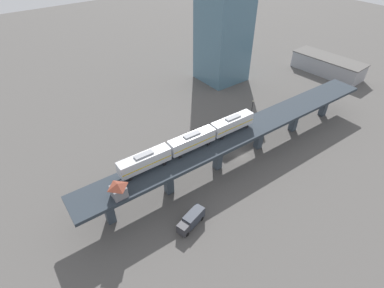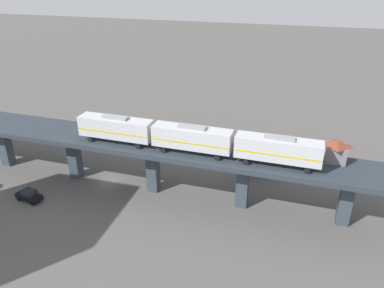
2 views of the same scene
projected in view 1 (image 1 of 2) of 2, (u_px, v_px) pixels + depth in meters
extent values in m
plane|color=#514F4C|center=(241.00, 155.00, 83.59)|extent=(400.00, 400.00, 0.00)
cube|color=#283039|center=(244.00, 131.00, 78.44)|extent=(10.68, 92.18, 0.80)
cube|color=#333D47|center=(109.00, 209.00, 63.58)|extent=(1.84, 1.84, 7.97)
cube|color=#333D47|center=(169.00, 180.00, 70.42)|extent=(1.84, 1.84, 7.97)
cube|color=#333D47|center=(218.00, 156.00, 77.26)|extent=(1.84, 1.84, 7.97)
cube|color=#333D47|center=(259.00, 136.00, 84.10)|extent=(1.84, 1.84, 7.97)
cube|color=#333D47|center=(294.00, 119.00, 90.94)|extent=(1.84, 1.84, 7.97)
cube|color=#333D47|center=(325.00, 104.00, 97.79)|extent=(1.84, 1.84, 7.97)
cube|color=silver|center=(145.00, 161.00, 64.61)|extent=(3.10, 12.07, 3.10)
cube|color=gold|center=(145.00, 162.00, 64.79)|extent=(3.13, 11.83, 0.24)
cube|color=gray|center=(144.00, 155.00, 63.54)|extent=(1.50, 4.23, 0.36)
cylinder|color=black|center=(126.00, 173.00, 64.76)|extent=(0.24, 0.85, 0.84)
cylinder|color=black|center=(131.00, 179.00, 63.23)|extent=(0.24, 0.85, 0.84)
cylinder|color=black|center=(159.00, 158.00, 68.59)|extent=(0.24, 0.85, 0.84)
cylinder|color=black|center=(165.00, 164.00, 67.07)|extent=(0.24, 0.85, 0.84)
cube|color=silver|center=(192.00, 141.00, 70.36)|extent=(3.10, 12.07, 3.10)
cube|color=gold|center=(192.00, 142.00, 70.54)|extent=(3.13, 11.83, 0.24)
cube|color=gray|center=(192.00, 135.00, 69.29)|extent=(1.50, 4.23, 0.36)
cylinder|color=black|center=(175.00, 151.00, 70.51)|extent=(0.24, 0.85, 0.84)
cylinder|color=black|center=(180.00, 157.00, 68.98)|extent=(0.24, 0.85, 0.84)
cylinder|color=black|center=(203.00, 139.00, 74.34)|extent=(0.24, 0.85, 0.84)
cylinder|color=black|center=(209.00, 144.00, 72.81)|extent=(0.24, 0.85, 0.84)
cube|color=silver|center=(232.00, 123.00, 76.10)|extent=(3.10, 12.07, 3.10)
cube|color=gold|center=(232.00, 124.00, 76.29)|extent=(3.13, 11.83, 0.24)
cube|color=gray|center=(233.00, 117.00, 75.04)|extent=(1.50, 4.23, 0.36)
cylinder|color=black|center=(216.00, 133.00, 76.26)|extent=(0.24, 0.85, 0.84)
cylinder|color=black|center=(222.00, 138.00, 74.73)|extent=(0.24, 0.85, 0.84)
cylinder|color=black|center=(241.00, 123.00, 80.09)|extent=(0.24, 0.85, 0.84)
cylinder|color=black|center=(247.00, 127.00, 78.56)|extent=(0.24, 0.85, 0.84)
cube|color=slate|center=(119.00, 191.00, 59.35)|extent=(2.87, 2.87, 2.50)
pyramid|color=brown|center=(118.00, 185.00, 58.30)|extent=(3.30, 3.30, 0.90)
cube|color=silver|center=(266.00, 117.00, 97.92)|extent=(2.24, 4.56, 0.80)
cube|color=#1E2328|center=(266.00, 115.00, 97.36)|extent=(1.86, 2.36, 0.76)
cylinder|color=black|center=(261.00, 118.00, 97.90)|extent=(0.31, 0.68, 0.66)
cylinder|color=black|center=(265.00, 120.00, 96.91)|extent=(0.31, 0.68, 0.66)
cylinder|color=black|center=(266.00, 115.00, 99.42)|extent=(0.31, 0.68, 0.66)
cylinder|color=black|center=(271.00, 117.00, 98.43)|extent=(0.31, 0.68, 0.66)
cube|color=black|center=(244.00, 127.00, 93.28)|extent=(2.49, 4.63, 0.80)
cube|color=#1E2328|center=(243.00, 125.00, 92.74)|extent=(1.97, 2.44, 0.76)
cylinder|color=black|center=(238.00, 128.00, 93.60)|extent=(0.34, 0.69, 0.66)
cylinder|color=black|center=(241.00, 131.00, 92.41)|extent=(0.34, 0.69, 0.66)
cylinder|color=black|center=(246.00, 125.00, 94.64)|extent=(0.34, 0.69, 0.66)
cylinder|color=black|center=(249.00, 128.00, 93.45)|extent=(0.34, 0.69, 0.66)
cube|color=#333338|center=(183.00, 229.00, 62.38)|extent=(2.66, 2.52, 2.30)
cube|color=#2D333D|center=(194.00, 217.00, 64.51)|extent=(3.62, 5.63, 2.70)
cylinder|color=black|center=(180.00, 230.00, 63.57)|extent=(0.61, 1.06, 1.00)
cylinder|color=black|center=(187.00, 234.00, 62.62)|extent=(0.61, 1.06, 1.00)
cylinder|color=black|center=(194.00, 214.00, 66.81)|extent=(0.61, 1.06, 1.00)
cylinder|color=black|center=(202.00, 219.00, 65.82)|extent=(0.61, 1.06, 1.00)
cylinder|color=black|center=(252.00, 111.00, 96.15)|extent=(0.20, 0.20, 6.50)
sphere|color=beige|center=(253.00, 101.00, 94.02)|extent=(0.44, 0.44, 0.44)
cube|color=#99999E|center=(327.00, 66.00, 124.02)|extent=(28.57, 11.74, 6.40)
cube|color=#595654|center=(330.00, 58.00, 121.93)|extent=(29.14, 11.97, 0.40)
cube|color=slate|center=(223.00, 33.00, 111.10)|extent=(16.00, 16.00, 36.00)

